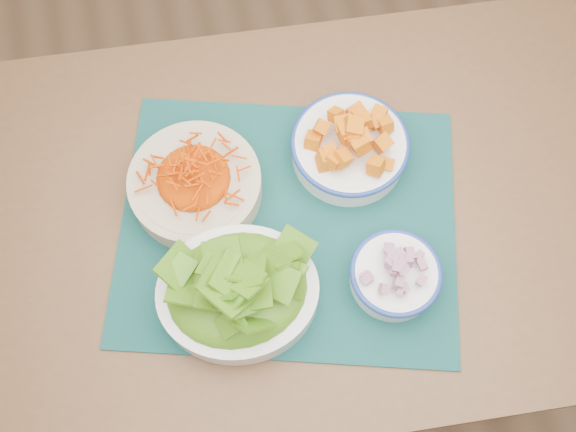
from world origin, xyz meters
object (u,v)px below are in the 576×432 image
at_px(placemat, 288,223).
at_px(squash_bowl, 350,144).
at_px(table, 316,230).
at_px(onion_bowl, 396,274).
at_px(carrot_bowl, 194,181).
at_px(lettuce_bowl, 237,289).

xyz_separation_m(placemat, squash_bowl, (0.13, 0.10, 0.04)).
distance_m(table, onion_bowl, 0.23).
bearing_deg(onion_bowl, table, 117.54).
distance_m(placemat, squash_bowl, 0.16).
xyz_separation_m(carrot_bowl, squash_bowl, (0.26, 0.01, 0.00)).
bearing_deg(onion_bowl, lettuce_bowl, 173.53).
distance_m(table, lettuce_bowl, 0.26).
xyz_separation_m(squash_bowl, onion_bowl, (0.01, -0.23, -0.01)).
distance_m(squash_bowl, onion_bowl, 0.23).
relative_size(squash_bowl, lettuce_bowl, 0.90).
bearing_deg(squash_bowl, onion_bowl, -87.88).
xyz_separation_m(table, lettuce_bowl, (-0.16, -0.12, 0.17)).
bearing_deg(table, placemat, -156.29).
bearing_deg(carrot_bowl, lettuce_bowl, -81.01).
relative_size(placemat, lettuce_bowl, 2.04).
relative_size(placemat, squash_bowl, 2.27).
bearing_deg(onion_bowl, carrot_bowl, 140.51).
distance_m(carrot_bowl, lettuce_bowl, 0.20).
distance_m(squash_bowl, lettuce_bowl, 0.30).
xyz_separation_m(table, onion_bowl, (0.08, -0.15, 0.15)).
relative_size(placemat, onion_bowl, 3.83).
xyz_separation_m(carrot_bowl, lettuce_bowl, (0.03, -0.19, 0.01)).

